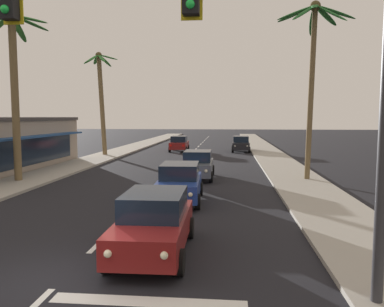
% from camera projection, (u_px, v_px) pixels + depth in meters
% --- Properties ---
extents(ground_plane, '(220.00, 220.00, 0.00)m').
position_uv_depth(ground_plane, '(57.00, 284.00, 8.54)').
color(ground_plane, black).
extents(sidewalk_right, '(3.20, 110.00, 0.14)m').
position_uv_depth(sidewalk_right, '(284.00, 168.00, 27.62)').
color(sidewalk_right, '#9E998E').
rests_on(sidewalk_right, ground).
extents(sidewalk_left, '(3.20, 110.00, 0.14)m').
position_uv_depth(sidewalk_left, '(75.00, 165.00, 29.09)').
color(sidewalk_left, '#9E998E').
rests_on(sidewalk_left, ground).
extents(lane_markings, '(4.28, 85.83, 0.01)m').
position_uv_depth(lane_markings, '(181.00, 170.00, 27.16)').
color(lane_markings, silver).
rests_on(lane_markings, ground).
extents(traffic_signal_mast, '(11.03, 0.41, 7.52)m').
position_uv_depth(traffic_signal_mast, '(201.00, 30.00, 7.31)').
color(traffic_signal_mast, '#2D2D33').
rests_on(traffic_signal_mast, ground).
extents(sedan_lead_at_stop_bar, '(1.99, 4.47, 1.68)m').
position_uv_depth(sedan_lead_at_stop_bar, '(154.00, 222.00, 10.45)').
color(sedan_lead_at_stop_bar, maroon).
rests_on(sedan_lead_at_stop_bar, ground).
extents(sedan_third_in_queue, '(2.06, 4.49, 1.68)m').
position_uv_depth(sedan_third_in_queue, '(180.00, 182.00, 16.90)').
color(sedan_third_in_queue, navy).
rests_on(sedan_third_in_queue, ground).
extents(sedan_fifth_in_queue, '(1.97, 4.46, 1.68)m').
position_uv_depth(sedan_fifth_in_queue, '(198.00, 164.00, 23.31)').
color(sedan_fifth_in_queue, '#4C515B').
rests_on(sedan_fifth_in_queue, ground).
extents(sedan_oncoming_far, '(2.02, 4.48, 1.68)m').
position_uv_depth(sedan_oncoming_far, '(179.00, 143.00, 41.80)').
color(sedan_oncoming_far, maroon).
rests_on(sedan_oncoming_far, ground).
extents(sedan_parked_nearest_kerb, '(2.02, 4.48, 1.68)m').
position_uv_depth(sedan_parked_nearest_kerb, '(241.00, 144.00, 41.44)').
color(sedan_parked_nearest_kerb, black).
rests_on(sedan_parked_nearest_kerb, ground).
extents(palm_left_second, '(3.93, 3.74, 9.57)m').
position_uv_depth(palm_left_second, '(13.00, 70.00, 21.28)').
color(palm_left_second, brown).
rests_on(palm_left_second, ground).
extents(palm_left_third, '(3.50, 3.18, 9.83)m').
position_uv_depth(palm_left_third, '(101.00, 91.00, 36.35)').
color(palm_left_third, brown).
rests_on(palm_left_third, ground).
extents(palm_right_second, '(4.41, 4.22, 10.21)m').
position_uv_depth(palm_right_second, '(313.00, 48.00, 21.61)').
color(palm_right_second, brown).
rests_on(palm_right_second, ground).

